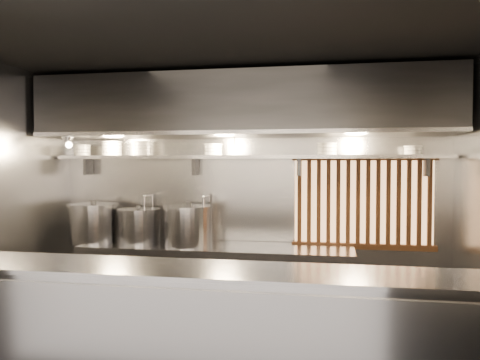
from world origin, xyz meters
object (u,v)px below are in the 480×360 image
(stock_pot_mid, at_px, (139,226))
(stock_pot_right, at_px, (188,225))
(heat_lamp, at_px, (68,140))
(stock_pot_left, at_px, (94,223))
(pendant_bulb, at_px, (234,149))

(stock_pot_mid, bearing_deg, stock_pot_right, -6.57)
(heat_lamp, relative_size, stock_pot_right, 0.47)
(stock_pot_mid, distance_m, stock_pot_right, 0.60)
(stock_pot_right, bearing_deg, stock_pot_left, 177.33)
(stock_pot_mid, relative_size, stock_pot_right, 0.80)
(stock_pot_right, bearing_deg, heat_lamp, -169.80)
(heat_lamp, relative_size, pendant_bulb, 1.87)
(pendant_bulb, bearing_deg, heat_lamp, -169.00)
(pendant_bulb, height_order, stock_pot_right, pendant_bulb)
(stock_pot_mid, bearing_deg, pendant_bulb, 2.44)
(stock_pot_left, relative_size, stock_pot_mid, 1.10)
(pendant_bulb, relative_size, stock_pot_right, 0.25)
(pendant_bulb, xyz_separation_m, stock_pot_mid, (-1.10, -0.05, -0.86))
(stock_pot_left, bearing_deg, stock_pot_mid, 1.60)
(heat_lamp, distance_m, pendant_bulb, 1.83)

